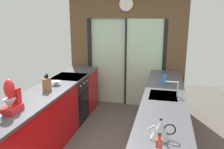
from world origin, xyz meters
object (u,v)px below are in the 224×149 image
(mixing_bowl_far, at_px, (56,83))
(kettle, at_px, (161,129))
(soap_bottle_far, at_px, (164,79))
(stand_mixer, at_px, (11,100))
(knife_block, at_px, (47,84))
(oven_range, at_px, (70,99))

(mixing_bowl_far, relative_size, kettle, 0.59)
(soap_bottle_far, bearing_deg, stand_mixer, -137.31)
(mixing_bowl_far, xyz_separation_m, soap_bottle_far, (1.78, 0.47, 0.05))
(knife_block, bearing_deg, oven_range, 91.18)
(stand_mixer, relative_size, kettle, 1.57)
(oven_range, height_order, stand_mixer, stand_mixer)
(oven_range, bearing_deg, stand_mixer, -89.40)
(oven_range, xyz_separation_m, stand_mixer, (0.02, -1.76, 0.63))
(mixing_bowl_far, height_order, soap_bottle_far, soap_bottle_far)
(mixing_bowl_far, distance_m, soap_bottle_far, 1.84)
(oven_range, bearing_deg, knife_block, -88.82)
(stand_mixer, height_order, soap_bottle_far, stand_mixer)
(kettle, xyz_separation_m, soap_bottle_far, (-0.00, 1.85, 0.00))
(soap_bottle_far, bearing_deg, knife_block, -156.44)
(oven_range, distance_m, kettle, 2.73)
(oven_range, distance_m, knife_block, 1.06)
(mixing_bowl_far, relative_size, knife_block, 0.57)
(knife_block, distance_m, stand_mixer, 0.87)
(oven_range, xyz_separation_m, knife_block, (0.02, -0.89, 0.57))
(mixing_bowl_far, bearing_deg, oven_range, 91.80)
(oven_range, height_order, mixing_bowl_far, mixing_bowl_far)
(stand_mixer, height_order, kettle, stand_mixer)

